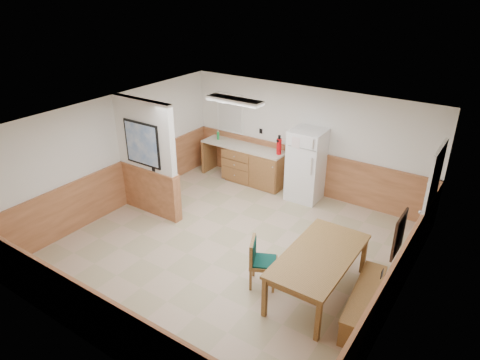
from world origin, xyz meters
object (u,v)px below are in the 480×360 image
Objects in this scene: refrigerator at (306,165)px; dining_chair at (258,259)px; fire_extinguisher at (279,146)px; dining_bench at (364,297)px; dining_table at (319,259)px; soap_bottle at (218,136)px.

refrigerator is 3.30m from dining_chair.
fire_extinguisher reaches higher than dining_chair.
refrigerator is 3.86m from dining_bench.
refrigerator reaches higher than dining_chair.
dining_table is 0.98m from dining_chair.
dining_table is 9.88× the size of soap_bottle.
dining_chair is (-0.91, -0.34, -0.17)m from dining_table.
refrigerator is 8.26× the size of soap_bottle.
refrigerator is at bearing -21.51° from fire_extinguisher.
soap_bottle is at bearing 142.88° from dining_bench.
refrigerator reaches higher than fire_extinguisher.
fire_extinguisher is 1.77m from soap_bottle.
fire_extinguisher is at bearing 89.70° from dining_chair.
soap_bottle reaches higher than dining_chair.
dining_bench is 1.73m from dining_chair.
dining_table is 0.86m from dining_bench.
refrigerator is 3.56× the size of fire_extinguisher.
fire_extinguisher is (-2.39, 2.93, 0.44)m from dining_table.
dining_chair is at bearing -177.40° from dining_bench.
soap_bottle is (-3.24, 3.27, 0.50)m from dining_chair.
refrigerator reaches higher than dining_table.
refrigerator is 2.52m from soap_bottle.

